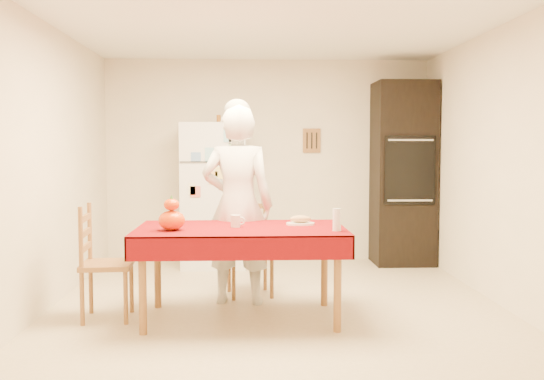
{
  "coord_description": "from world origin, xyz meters",
  "views": [
    {
      "loc": [
        -0.27,
        -5.32,
        1.42
      ],
      "look_at": [
        -0.03,
        0.2,
        1.03
      ],
      "focal_mm": 40.0,
      "sensor_mm": 36.0,
      "label": 1
    }
  ],
  "objects": [
    {
      "name": "coffee_mug",
      "position": [
        -0.36,
        -0.38,
        0.81
      ],
      "size": [
        0.08,
        0.08,
        0.1
      ],
      "primitive_type": "cylinder",
      "color": "silver",
      "rests_on": "dining_table"
    },
    {
      "name": "spice_jar_mid",
      "position": [
        -0.43,
        1.93,
        1.75
      ],
      "size": [
        0.05,
        0.05,
        0.1
      ],
      "primitive_type": "cylinder",
      "color": "#915F1A",
      "rests_on": "refrigerator"
    },
    {
      "name": "spice_jar_right",
      "position": [
        -0.37,
        1.93,
        1.75
      ],
      "size": [
        0.05,
        0.05,
        0.1
      ],
      "primitive_type": "cylinder",
      "color": "brown",
      "rests_on": "refrigerator"
    },
    {
      "name": "dining_table",
      "position": [
        -0.32,
        -0.39,
        0.69
      ],
      "size": [
        1.7,
        1.0,
        0.76
      ],
      "color": "brown",
      "rests_on": "floor"
    },
    {
      "name": "oven_cabinet",
      "position": [
        1.63,
        1.93,
        1.1
      ],
      "size": [
        0.7,
        0.62,
        2.2
      ],
      "color": "black",
      "rests_on": "floor"
    },
    {
      "name": "wine_glass",
      "position": [
        0.44,
        -0.64,
        0.85
      ],
      "size": [
        0.07,
        0.07,
        0.18
      ],
      "primitive_type": "cylinder",
      "color": "white",
      "rests_on": "dining_table"
    },
    {
      "name": "pumpkin_upper",
      "position": [
        -0.86,
        -0.55,
        0.97
      ],
      "size": [
        0.12,
        0.12,
        0.09
      ],
      "primitive_type": "ellipsoid",
      "color": "#DB4205",
      "rests_on": "pumpkin_lower"
    },
    {
      "name": "refrigerator",
      "position": [
        -0.65,
        1.88,
        0.85
      ],
      "size": [
        0.75,
        0.74,
        1.7
      ],
      "color": "white",
      "rests_on": "floor"
    },
    {
      "name": "bread_plate",
      "position": [
        0.19,
        -0.26,
        0.77
      ],
      "size": [
        0.24,
        0.24,
        0.02
      ],
      "primitive_type": "cylinder",
      "color": "white",
      "rests_on": "dining_table"
    },
    {
      "name": "floor",
      "position": [
        0.0,
        0.0,
        0.0
      ],
      "size": [
        4.5,
        4.5,
        0.0
      ],
      "primitive_type": "plane",
      "color": "#BEAF89",
      "rests_on": "ground"
    },
    {
      "name": "chair_left",
      "position": [
        -1.48,
        -0.35,
        0.51
      ],
      "size": [
        0.42,
        0.44,
        0.95
      ],
      "rotation": [
        0.0,
        0.0,
        1.63
      ],
      "color": "brown",
      "rests_on": "floor"
    },
    {
      "name": "chair_far",
      "position": [
        -0.25,
        0.47,
        0.51
      ],
      "size": [
        0.48,
        0.46,
        0.95
      ],
      "rotation": [
        0.0,
        0.0,
        0.15
      ],
      "color": "brown",
      "rests_on": "floor"
    },
    {
      "name": "seated_woman",
      "position": [
        -0.35,
        0.13,
        0.89
      ],
      "size": [
        0.7,
        0.51,
        1.79
      ],
      "primitive_type": "imported",
      "rotation": [
        0.0,
        0.0,
        3.01
      ],
      "color": "silver",
      "rests_on": "floor"
    },
    {
      "name": "bread_loaf",
      "position": [
        0.19,
        -0.26,
        0.81
      ],
      "size": [
        0.18,
        0.1,
        0.06
      ],
      "primitive_type": "ellipsoid",
      "color": "#97714A",
      "rests_on": "bread_plate"
    },
    {
      "name": "spice_jar_left",
      "position": [
        -0.59,
        1.93,
        1.75
      ],
      "size": [
        0.05,
        0.05,
        0.1
      ],
      "primitive_type": "cylinder",
      "color": "#90511A",
      "rests_on": "refrigerator"
    },
    {
      "name": "room_shell",
      "position": [
        0.0,
        0.0,
        1.62
      ],
      "size": [
        4.02,
        4.52,
        2.51
      ],
      "color": "beige",
      "rests_on": "ground"
    },
    {
      "name": "pumpkin_lower",
      "position": [
        -0.86,
        -0.55,
        0.84
      ],
      "size": [
        0.21,
        0.21,
        0.16
      ],
      "primitive_type": "ellipsoid",
      "color": "#C32D04",
      "rests_on": "dining_table"
    }
  ]
}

